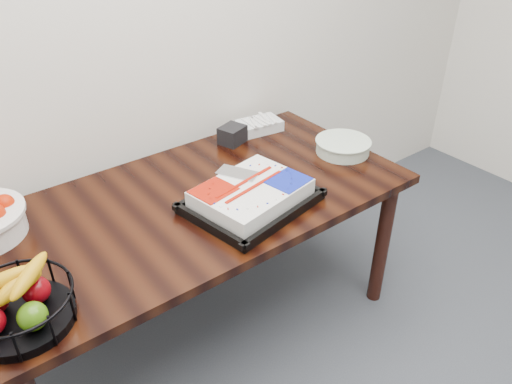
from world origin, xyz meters
TOP-DOWN VIEW (x-y plane):
  - table at (0.00, 2.00)m, footprint 1.80×0.90m
  - cake_tray at (0.16, 1.82)m, footprint 0.54×0.46m
  - fruit_basket at (-0.75, 1.73)m, footprint 0.33×0.33m
  - plate_stack at (0.78, 1.91)m, footprint 0.26×0.26m
  - fork_bag at (0.61, 2.35)m, footprint 0.24×0.17m
  - napkin_box at (0.42, 2.32)m, footprint 0.15×0.14m

SIDE VIEW (x-z plane):
  - table at x=0.00m, z-range 0.29..1.04m
  - fork_bag at x=0.61m, z-range 0.75..0.81m
  - plate_stack at x=0.78m, z-range 0.75..0.81m
  - napkin_box at x=0.42m, z-range 0.75..0.84m
  - cake_tray at x=0.16m, z-range 0.75..0.84m
  - fruit_basket at x=-0.75m, z-range 0.73..0.91m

